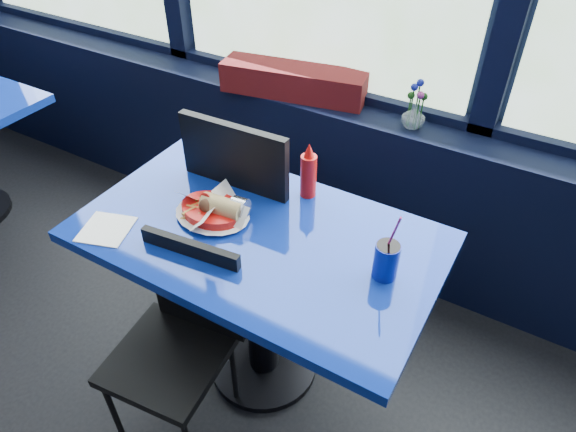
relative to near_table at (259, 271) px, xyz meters
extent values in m
cube|color=black|center=(-0.30, 0.87, -0.17)|extent=(5.00, 0.26, 0.80)
cube|color=black|center=(-0.30, 0.95, 0.24)|extent=(4.80, 0.08, 0.06)
cylinder|color=black|center=(0.00, 0.00, -0.55)|extent=(0.44, 0.44, 0.03)
cylinder|color=black|center=(0.00, 0.00, -0.23)|extent=(0.12, 0.12, 0.68)
cube|color=navy|center=(0.00, 0.00, 0.16)|extent=(1.20, 0.70, 0.04)
cube|color=black|center=(-0.14, -0.36, -0.18)|extent=(0.40, 0.40, 0.03)
cube|color=black|center=(-0.12, -0.19, 0.04)|extent=(0.35, 0.06, 0.40)
cylinder|color=black|center=(-0.28, -0.54, -0.38)|extent=(0.02, 0.02, 0.37)
cylinder|color=black|center=(-0.32, -0.23, -0.38)|extent=(0.02, 0.02, 0.37)
cylinder|color=black|center=(-0.01, -0.19, -0.38)|extent=(0.02, 0.02, 0.37)
cube|color=black|center=(-0.21, 0.40, -0.08)|extent=(0.47, 0.47, 0.04)
cube|color=black|center=(-0.21, 0.18, 0.19)|extent=(0.43, 0.05, 0.49)
cylinder|color=black|center=(-0.02, 0.60, -0.34)|extent=(0.03, 0.03, 0.46)
cylinder|color=black|center=(-0.01, 0.21, -0.34)|extent=(0.03, 0.03, 0.46)
cylinder|color=black|center=(-0.41, 0.59, -0.34)|extent=(0.03, 0.03, 0.46)
cylinder|color=black|center=(-0.39, 0.20, -0.34)|extent=(0.03, 0.03, 0.46)
cube|color=maroon|center=(-0.35, 0.84, 0.30)|extent=(0.68, 0.28, 0.13)
imported|color=silver|center=(0.23, 0.83, 0.28)|extent=(0.11, 0.12, 0.10)
cylinder|color=#1E5919|center=(0.21, 0.83, 0.31)|extent=(0.01, 0.01, 0.16)
sphere|color=#1D28AB|center=(0.21, 0.83, 0.41)|extent=(0.03, 0.03, 0.03)
cylinder|color=#1E5919|center=(0.24, 0.82, 0.30)|extent=(0.01, 0.01, 0.14)
sphere|color=#CA3B9B|center=(0.24, 0.82, 0.39)|extent=(0.03, 0.03, 0.03)
cylinder|color=#1E5919|center=(0.23, 0.85, 0.32)|extent=(0.01, 0.01, 0.18)
sphere|color=#1D28AB|center=(0.23, 0.85, 0.42)|extent=(0.03, 0.03, 0.03)
cylinder|color=#1E5919|center=(0.20, 0.84, 0.29)|extent=(0.01, 0.01, 0.12)
sphere|color=#1E5919|center=(0.20, 0.84, 0.36)|extent=(0.03, 0.03, 0.03)
cylinder|color=#1E5919|center=(0.25, 0.83, 0.30)|extent=(0.01, 0.01, 0.13)
sphere|color=#1E5919|center=(0.25, 0.83, 0.38)|extent=(0.03, 0.03, 0.03)
cylinder|color=red|center=(-0.18, -0.01, 0.20)|extent=(0.29, 0.29, 0.04)
cylinder|color=white|center=(-0.18, -0.01, 0.19)|extent=(0.28, 0.28, 0.00)
cylinder|color=silver|center=(-0.09, 0.02, 0.23)|extent=(0.06, 0.08, 0.07)
sphere|color=#542E1C|center=(-0.19, -0.02, 0.24)|extent=(0.05, 0.05, 0.05)
cylinder|color=red|center=(-0.19, -0.02, 0.26)|extent=(0.04, 0.04, 0.01)
cylinder|color=red|center=(0.04, 0.27, 0.26)|extent=(0.06, 0.06, 0.16)
cone|color=red|center=(0.04, 0.27, 0.37)|extent=(0.04, 0.04, 0.05)
cylinder|color=#0C188E|center=(0.43, 0.03, 0.24)|extent=(0.08, 0.08, 0.12)
cylinder|color=black|center=(0.43, 0.03, 0.30)|extent=(0.07, 0.07, 0.01)
cylinder|color=#EF328E|center=(0.44, 0.02, 0.35)|extent=(0.05, 0.05, 0.17)
cube|color=white|center=(-0.44, -0.24, 0.18)|extent=(0.20, 0.20, 0.00)
camera|label=1|loc=(0.73, -1.05, 1.30)|focal=32.00mm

